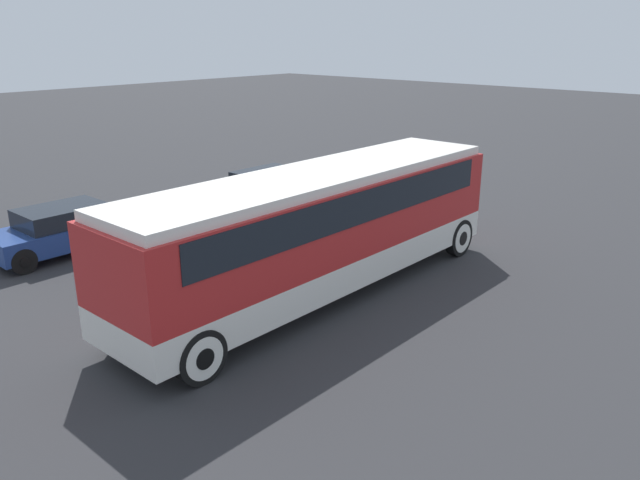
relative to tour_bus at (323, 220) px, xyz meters
The scene contains 4 objects.
ground_plane 1.86m from the tour_bus, behind, with size 120.00×120.00×0.00m, color #2D2D30.
tour_bus is the anchor object (origin of this frame).
parked_car_near 8.10m from the tour_bus, 109.71° to the left, with size 4.49×1.84×1.39m.
parked_car_mid 8.45m from the tour_bus, 55.12° to the left, with size 4.41×1.85×1.35m.
Camera 1 is at (-10.62, -9.51, 6.17)m, focal length 35.00 mm.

